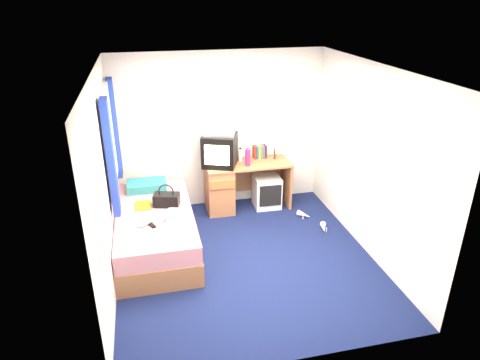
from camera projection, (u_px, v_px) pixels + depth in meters
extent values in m
plane|color=#0C1438|center=(246.00, 259.00, 5.50)|extent=(3.40, 3.40, 0.00)
plane|color=white|center=(247.00, 69.00, 4.53)|extent=(3.40, 3.40, 0.00)
plane|color=silver|center=(220.00, 131.00, 6.53)|extent=(3.20, 0.00, 3.20)
plane|color=silver|center=(296.00, 252.00, 3.50)|extent=(3.20, 0.00, 3.20)
plane|color=silver|center=(105.00, 186.00, 4.68)|extent=(0.00, 3.40, 3.40)
plane|color=silver|center=(371.00, 162.00, 5.34)|extent=(0.00, 3.40, 3.40)
cube|color=#A26943|center=(156.00, 237.00, 5.70)|extent=(1.00, 2.00, 0.30)
cube|color=olive|center=(198.00, 248.00, 5.45)|extent=(0.02, 0.70, 0.18)
cube|color=silver|center=(155.00, 220.00, 5.59)|extent=(0.98, 1.98, 0.24)
cube|color=#164992|center=(147.00, 186.00, 6.14)|extent=(0.56, 0.36, 0.12)
cube|color=#A26943|center=(248.00, 164.00, 6.54)|extent=(1.30, 0.55, 0.03)
cube|color=#A26943|center=(219.00, 189.00, 6.60)|extent=(0.40, 0.52, 0.72)
cube|color=#A26943|center=(286.00, 182.00, 6.82)|extent=(0.04, 0.52, 0.72)
cube|color=#A26943|center=(259.00, 173.00, 6.93)|extent=(0.78, 0.03, 0.55)
cube|color=white|center=(267.00, 191.00, 6.77)|extent=(0.42, 0.42, 0.50)
cube|color=black|center=(220.00, 150.00, 6.37)|extent=(0.61, 0.59, 0.48)
cube|color=beige|center=(217.00, 155.00, 6.17)|extent=(0.34, 0.15, 0.30)
cube|color=#B9B9BB|center=(219.00, 132.00, 6.25)|extent=(0.52, 0.44, 0.09)
cube|color=maroon|center=(254.00, 152.00, 6.69)|extent=(0.03, 0.13, 0.20)
cube|color=navy|center=(256.00, 152.00, 6.69)|extent=(0.03, 0.13, 0.20)
cube|color=gold|center=(259.00, 152.00, 6.70)|extent=(0.03, 0.13, 0.20)
cube|color=#337F33|center=(261.00, 152.00, 6.71)|extent=(0.03, 0.13, 0.20)
cube|color=#7F337F|center=(263.00, 151.00, 6.71)|extent=(0.03, 0.13, 0.20)
cube|color=#262626|center=(265.00, 151.00, 6.72)|extent=(0.03, 0.13, 0.20)
cube|color=black|center=(275.00, 154.00, 6.71)|extent=(0.05, 0.12, 0.14)
cylinder|color=#EF215C|center=(248.00, 158.00, 6.40)|extent=(0.09, 0.09, 0.25)
cylinder|color=white|center=(240.00, 155.00, 6.57)|extent=(0.07, 0.07, 0.20)
cube|color=black|center=(167.00, 200.00, 5.67)|extent=(0.37, 0.27, 0.17)
torus|color=black|center=(166.00, 191.00, 5.62)|extent=(0.20, 0.07, 0.20)
cube|color=silver|center=(179.00, 216.00, 5.35)|extent=(0.33, 0.30, 0.09)
cube|color=#C5D317|center=(143.00, 206.00, 5.68)|extent=(0.22, 0.28, 0.01)
cylinder|color=silver|center=(146.00, 222.00, 5.21)|extent=(0.20, 0.18, 0.07)
cube|color=gold|center=(159.00, 230.00, 5.10)|extent=(0.23, 0.09, 0.01)
cube|color=black|center=(151.00, 225.00, 5.21)|extent=(0.11, 0.17, 0.02)
cube|color=silver|center=(108.00, 139.00, 5.39)|extent=(0.02, 0.90, 1.10)
cube|color=white|center=(103.00, 92.00, 5.15)|extent=(0.06, 1.06, 0.08)
cube|color=white|center=(115.00, 182.00, 5.63)|extent=(0.06, 1.06, 0.08)
cube|color=navy|center=(111.00, 159.00, 4.89)|extent=(0.08, 0.24, 1.40)
cube|color=navy|center=(114.00, 129.00, 5.94)|extent=(0.08, 0.24, 1.40)
cone|color=silver|center=(304.00, 215.00, 6.50)|extent=(0.20, 0.23, 0.09)
cone|color=silver|center=(324.00, 228.00, 6.15)|extent=(0.15, 0.24, 0.09)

